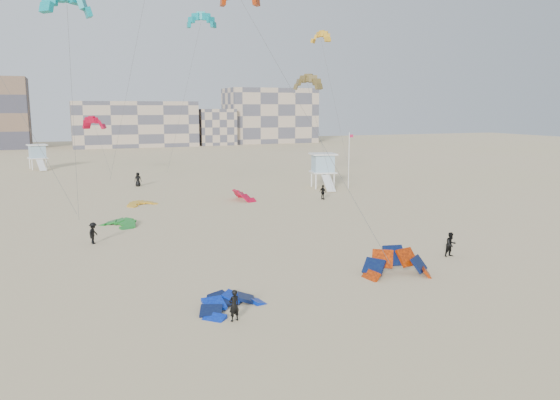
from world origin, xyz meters
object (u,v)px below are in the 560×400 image
object	(u,v)px
kite_ground_orange	(397,276)
kitesurfer_main	(234,305)
lifeguard_tower_near	(323,171)
kite_ground_blue	(232,309)

from	to	relation	value
kite_ground_orange	kitesurfer_main	distance (m)	12.01
kitesurfer_main	lifeguard_tower_near	xyz separation A→B (m)	(23.91, 39.23, 1.43)
kite_ground_blue	lifeguard_tower_near	xyz separation A→B (m)	(23.55, 37.57, 2.23)
kitesurfer_main	lifeguard_tower_near	size ratio (longest dim) A/B	0.25
kite_ground_blue	lifeguard_tower_near	size ratio (longest dim) A/B	0.59
kite_ground_orange	kitesurfer_main	xyz separation A→B (m)	(-11.54, -3.26, 0.80)
kite_ground_blue	kitesurfer_main	xyz separation A→B (m)	(-0.36, -1.66, 0.80)
lifeguard_tower_near	kite_ground_orange	bearing A→B (deg)	-97.49
kite_ground_blue	kitesurfer_main	bearing A→B (deg)	-130.27
kite_ground_blue	kite_ground_orange	distance (m)	11.29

